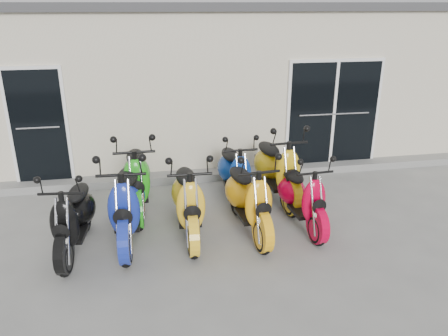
{
  "coord_description": "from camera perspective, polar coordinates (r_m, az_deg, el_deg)",
  "views": [
    {
      "loc": [
        -1.25,
        -6.14,
        3.35
      ],
      "look_at": [
        0.0,
        0.6,
        0.75
      ],
      "focal_mm": 35.0,
      "sensor_mm": 36.0,
      "label": 1
    }
  ],
  "objects": [
    {
      "name": "door_left",
      "position": [
        8.79,
        -23.1,
        5.34
      ],
      "size": [
        1.07,
        0.08,
        2.22
      ],
      "primitive_type": "cube",
      "color": "black",
      "rests_on": "front_step"
    },
    {
      "name": "scooter_front_black",
      "position": [
        6.46,
        -19.2,
        -5.01
      ],
      "size": [
        0.83,
        1.86,
        1.33
      ],
      "primitive_type": null,
      "rotation": [
        0.0,
        0.0,
        -0.1
      ],
      "color": "black",
      "rests_on": "ground"
    },
    {
      "name": "scooter_back_yellow",
      "position": [
        7.72,
        6.98,
        0.95
      ],
      "size": [
        0.89,
        2.08,
        1.5
      ],
      "primitive_type": null,
      "rotation": [
        0.0,
        0.0,
        0.08
      ],
      "color": "gold",
      "rests_on": "ground"
    },
    {
      "name": "scooter_front_orange_b",
      "position": [
        6.6,
        3.22,
        -2.83
      ],
      "size": [
        0.85,
        1.97,
        1.42
      ],
      "primitive_type": null,
      "rotation": [
        0.0,
        0.0,
        0.08
      ],
      "color": "#FFAE12",
      "rests_on": "ground"
    },
    {
      "name": "scooter_back_blue",
      "position": [
        7.66,
        1.38,
        0.34
      ],
      "size": [
        0.7,
        1.84,
        1.35
      ],
      "primitive_type": null,
      "rotation": [
        0.0,
        0.0,
        0.02
      ],
      "color": "#0C3595",
      "rests_on": "ground"
    },
    {
      "name": "scooter_front_orange_a",
      "position": [
        6.53,
        -4.74,
        -3.07
      ],
      "size": [
        0.74,
        1.96,
        1.44
      ],
      "primitive_type": null,
      "rotation": [
        0.0,
        0.0,
        -0.02
      ],
      "color": "yellow",
      "rests_on": "ground"
    },
    {
      "name": "building",
      "position": [
        11.54,
        -4.26,
        11.99
      ],
      "size": [
        14.0,
        6.0,
        3.2
      ],
      "primitive_type": "cube",
      "color": "beige",
      "rests_on": "ground"
    },
    {
      "name": "scooter_front_blue",
      "position": [
        6.5,
        -12.65,
        -3.21
      ],
      "size": [
        0.84,
        2.09,
        1.52
      ],
      "primitive_type": null,
      "rotation": [
        0.0,
        0.0,
        -0.04
      ],
      "color": "#182BA0",
      "rests_on": "ground"
    },
    {
      "name": "scooter_back_green",
      "position": [
        7.4,
        -11.44,
        -0.24
      ],
      "size": [
        0.76,
        2.03,
        1.49
      ],
      "primitive_type": null,
      "rotation": [
        0.0,
        0.0,
        0.01
      ],
      "color": "green",
      "rests_on": "ground"
    },
    {
      "name": "front_step",
      "position": [
        8.88,
        -1.67,
        -0.88
      ],
      "size": [
        14.0,
        0.4,
        0.15
      ],
      "primitive_type": "cube",
      "color": "gray",
      "rests_on": "ground"
    },
    {
      "name": "ground",
      "position": [
        7.1,
        0.89,
        -7.36
      ],
      "size": [
        80.0,
        80.0,
        0.0
      ],
      "primitive_type": "plane",
      "color": "gray",
      "rests_on": "ground"
    },
    {
      "name": "scooter_front_red",
      "position": [
        6.89,
        10.14,
        -2.59
      ],
      "size": [
        0.76,
        1.81,
        1.31
      ],
      "primitive_type": null,
      "rotation": [
        0.0,
        0.0,
        0.07
      ],
      "color": "red",
      "rests_on": "ground"
    },
    {
      "name": "roof_cap",
      "position": [
        11.41,
        -4.49,
        20.36
      ],
      "size": [
        14.2,
        6.2,
        0.16
      ],
      "primitive_type": "cube",
      "color": "#3F3F42",
      "rests_on": "building"
    },
    {
      "name": "door_right",
      "position": [
        9.39,
        14.11,
        7.29
      ],
      "size": [
        2.02,
        0.08,
        2.22
      ],
      "primitive_type": "cube",
      "color": "black",
      "rests_on": "front_step"
    }
  ]
}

